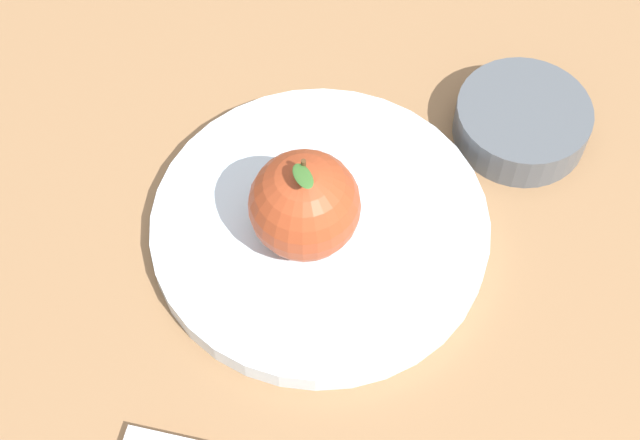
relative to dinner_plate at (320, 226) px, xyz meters
The scene contains 4 objects.
ground_plane 0.04m from the dinner_plate, 17.71° to the right, with size 2.40×2.40×0.00m, color olive.
dinner_plate is the anchor object (origin of this frame).
apple 0.05m from the dinner_plate, 40.12° to the right, with size 0.08×0.08×0.10m.
side_bowl 0.20m from the dinner_plate, 121.82° to the left, with size 0.11×0.11×0.03m.
Camera 1 is at (0.35, 0.02, 0.63)m, focal length 51.80 mm.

